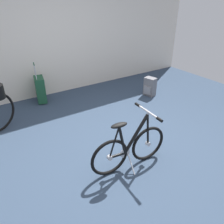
# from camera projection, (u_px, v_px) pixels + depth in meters

# --- Properties ---
(ground_plane) EXTENTS (7.45, 7.45, 0.00)m
(ground_plane) POSITION_uv_depth(u_px,v_px,m) (122.00, 149.00, 3.33)
(ground_plane) COLOR #2D3D51
(back_wall) EXTENTS (7.45, 0.10, 3.12)m
(back_wall) POSITION_uv_depth(u_px,v_px,m) (49.00, 20.00, 4.52)
(back_wall) COLOR silver
(back_wall) RESTS_ON ground_plane
(folding_bike_foreground) EXTENTS (1.10, 0.53, 0.78)m
(folding_bike_foreground) POSITION_uv_depth(u_px,v_px,m) (130.00, 148.00, 2.86)
(folding_bike_foreground) COLOR black
(folding_bike_foreground) RESTS_ON ground_plane
(rolling_suitcase) EXTENTS (0.25, 0.39, 0.83)m
(rolling_suitcase) POSITION_uv_depth(u_px,v_px,m) (40.00, 89.00, 4.63)
(rolling_suitcase) COLOR #19472D
(rolling_suitcase) RESTS_ON ground_plane
(backpack_on_floor) EXTENTS (0.25, 0.28, 0.41)m
(backpack_on_floor) POSITION_uv_depth(u_px,v_px,m) (150.00, 87.00, 4.97)
(backpack_on_floor) COLOR slate
(backpack_on_floor) RESTS_ON ground_plane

